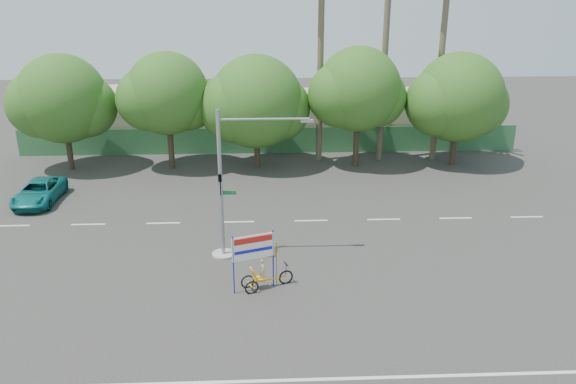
{
  "coord_description": "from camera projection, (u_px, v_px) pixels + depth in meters",
  "views": [
    {
      "loc": [
        -0.49,
        -20.13,
        11.91
      ],
      "look_at": [
        0.52,
        3.01,
        3.5
      ],
      "focal_mm": 35.0,
      "sensor_mm": 36.0,
      "label": 1
    }
  ],
  "objects": [
    {
      "name": "palm_short",
      "position": [
        321.0,
        36.0,
        38.42
      ],
      "size": [
        3.73,
        3.79,
        14.45
      ],
      "color": "#70604C",
      "rests_on": "ground"
    },
    {
      "name": "fence",
      "position": [
        271.0,
        140.0,
        42.84
      ],
      "size": [
        38.0,
        0.08,
        2.0
      ],
      "primitive_type": "cube",
      "color": "#336B3D",
      "rests_on": "ground"
    },
    {
      "name": "building_right",
      "position": [
        365.0,
        117.0,
        47.12
      ],
      "size": [
        14.0,
        8.0,
        3.6
      ],
      "primitive_type": "cube",
      "color": "#B3AA8E",
      "rests_on": "ground"
    },
    {
      "name": "tree_right",
      "position": [
        358.0,
        92.0,
        38.35
      ],
      "size": [
        6.9,
        5.8,
        8.36
      ],
      "color": "#473828",
      "rests_on": "ground"
    },
    {
      "name": "trike_billboard",
      "position": [
        259.0,
        266.0,
        23.32
      ],
      "size": [
        2.55,
        1.14,
        2.63
      ],
      "rotation": [
        0.0,
        0.0,
        0.34
      ],
      "color": "black",
      "rests_on": "ground"
    },
    {
      "name": "tree_far_right",
      "position": [
        458.0,
        100.0,
        38.84
      ],
      "size": [
        7.38,
        6.2,
        7.94
      ],
      "color": "#473828",
      "rests_on": "ground"
    },
    {
      "name": "palm_mid",
      "position": [
        444.0,
        27.0,
        38.59
      ],
      "size": [
        3.73,
        3.79,
        15.45
      ],
      "color": "#70604C",
      "rests_on": "ground"
    },
    {
      "name": "tree_far_left",
      "position": [
        62.0,
        102.0,
        37.69
      ],
      "size": [
        7.14,
        6.0,
        7.96
      ],
      "color": "#473828",
      "rests_on": "ground"
    },
    {
      "name": "pickup_truck",
      "position": [
        39.0,
        192.0,
        33.04
      ],
      "size": [
        2.18,
        4.66,
        1.29
      ],
      "primitive_type": "imported",
      "rotation": [
        0.0,
        0.0,
        0.01
      ],
      "color": "#0F6E6D",
      "rests_on": "ground"
    },
    {
      "name": "traffic_signal",
      "position": [
        228.0,
        198.0,
        25.65
      ],
      "size": [
        4.72,
        1.1,
        7.0
      ],
      "color": "gray",
      "rests_on": "ground"
    },
    {
      "name": "ground",
      "position": [
        279.0,
        297.0,
        22.99
      ],
      "size": [
        120.0,
        120.0,
        0.0
      ],
      "primitive_type": "plane",
      "color": "#33302D",
      "rests_on": "ground"
    },
    {
      "name": "building_left",
      "position": [
        149.0,
        116.0,
        46.31
      ],
      "size": [
        12.0,
        8.0,
        4.0
      ],
      "primitive_type": "cube",
      "color": "#B3AA8E",
      "rests_on": "ground"
    },
    {
      "name": "palm_tall",
      "position": [
        387.0,
        11.0,
        38.06
      ],
      "size": [
        3.73,
        3.79,
        17.45
      ],
      "color": "#70604C",
      "rests_on": "ground"
    },
    {
      "name": "tree_center",
      "position": [
        255.0,
        104.0,
        38.33
      ],
      "size": [
        7.62,
        6.4,
        7.85
      ],
      "color": "#473828",
      "rests_on": "ground"
    },
    {
      "name": "tree_left",
      "position": [
        167.0,
        96.0,
        37.88
      ],
      "size": [
        6.66,
        5.6,
        8.07
      ],
      "color": "#473828",
      "rests_on": "ground"
    }
  ]
}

